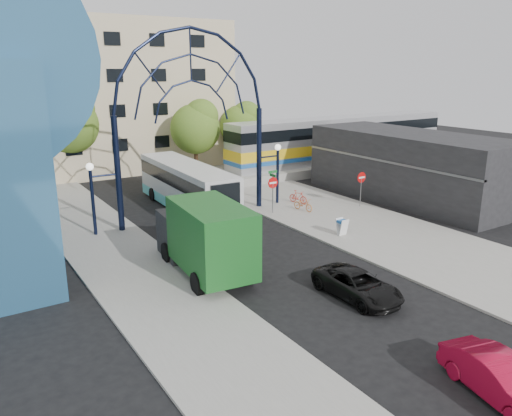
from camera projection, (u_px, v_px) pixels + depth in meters
ground at (339, 297)px, 21.79m from camera, size 120.00×120.00×0.00m
sidewalk_east at (395, 238)px, 29.19m from camera, size 8.00×56.00×0.12m
plaza_west at (147, 282)px, 23.22m from camera, size 5.00×50.00×0.12m
gateway_arch at (192, 86)px, 30.77m from camera, size 13.64×0.44×12.10m
stop_sign at (273, 186)px, 33.45m from camera, size 0.80×0.07×2.50m
do_not_enter_sign at (361, 181)px, 35.08m from camera, size 0.76×0.07×2.48m
street_name_sign at (273, 182)px, 34.11m from camera, size 0.70×0.70×2.80m
sandwich_board at (342, 225)px, 29.35m from camera, size 0.55×0.61×0.99m
commercial_block_east at (410, 166)px, 37.55m from camera, size 6.00×16.00×5.00m
apartment_block at (117, 95)px, 49.18m from camera, size 20.00×12.10×14.00m
train_platform at (340, 163)px, 49.91m from camera, size 32.00×5.00×0.80m
train_car at (342, 138)px, 49.23m from camera, size 25.10×3.05×4.20m
tree_north_a at (197, 126)px, 44.68m from camera, size 4.48×4.48×7.00m
tree_north_b at (70, 121)px, 42.50m from camera, size 5.12×5.12×8.00m
tree_north_c at (242, 124)px, 49.52m from camera, size 4.16×4.16×6.50m
city_bus at (187, 186)px, 34.75m from camera, size 3.12×11.87×3.23m
green_truck at (204, 237)px, 24.01m from camera, size 3.30×7.41×3.64m
black_suv at (357, 285)px, 21.60m from camera, size 2.02×4.33×1.20m
red_sedan at (500, 379)px, 15.00m from camera, size 2.23×4.21×1.32m
bike_near_a at (303, 205)px, 34.42m from camera, size 0.87×1.70×0.85m
bike_near_b at (298, 197)px, 36.26m from camera, size 0.86×1.62×0.93m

